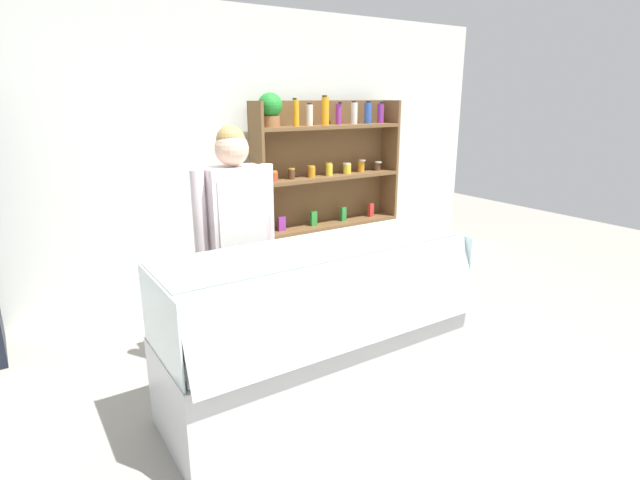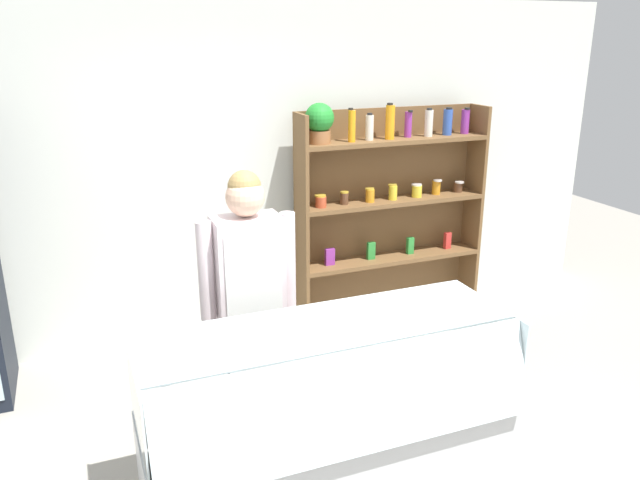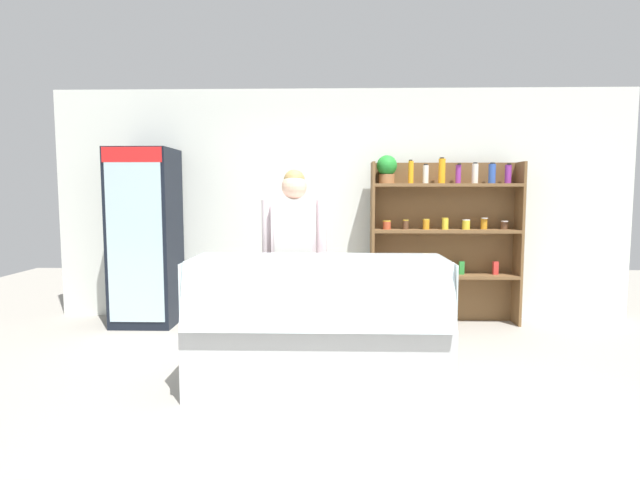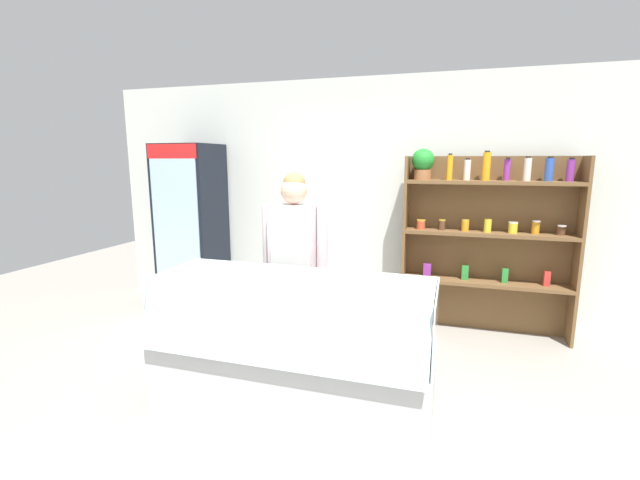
% 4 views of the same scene
% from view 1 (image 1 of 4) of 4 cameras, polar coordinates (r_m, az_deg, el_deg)
% --- Properties ---
extents(ground_plane, '(12.00, 12.00, 0.00)m').
position_cam_1_polar(ground_plane, '(3.47, 3.18, -16.59)').
color(ground_plane, gray).
extents(back_wall, '(6.80, 0.10, 2.70)m').
position_cam_1_polar(back_wall, '(4.96, -12.53, 9.65)').
color(back_wall, silver).
rests_on(back_wall, ground).
extents(shelving_unit, '(1.68, 0.29, 1.91)m').
position_cam_1_polar(shelving_unit, '(5.26, 0.24, 7.34)').
color(shelving_unit, brown).
rests_on(shelving_unit, ground).
extents(deli_display_case, '(1.94, 0.77, 1.01)m').
position_cam_1_polar(deli_display_case, '(3.21, -0.12, -12.91)').
color(deli_display_case, silver).
rests_on(deli_display_case, ground).
extents(shop_clerk, '(0.58, 0.25, 1.70)m').
position_cam_1_polar(shop_clerk, '(3.41, -9.58, 1.12)').
color(shop_clerk, '#2D2D38').
rests_on(shop_clerk, ground).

